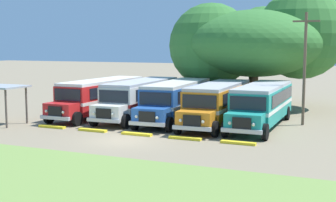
{
  "coord_description": "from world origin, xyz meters",
  "views": [
    {
      "loc": [
        13.0,
        -23.16,
        5.51
      ],
      "look_at": [
        0.0,
        6.47,
        1.6
      ],
      "focal_mm": 49.31,
      "sensor_mm": 36.0,
      "label": 1
    }
  ],
  "objects_px": {
    "parked_bus_slot_2": "(177,99)",
    "parked_bus_slot_4": "(262,103)",
    "parked_bus_slot_0": "(101,95)",
    "parked_bus_slot_3": "(218,101)",
    "utility_pole": "(305,66)",
    "parked_bus_slot_1": "(140,97)",
    "broad_shade_tree": "(257,41)"
  },
  "relations": [
    {
      "from": "parked_bus_slot_4",
      "to": "parked_bus_slot_2",
      "type": "bearing_deg",
      "value": -90.37
    },
    {
      "from": "parked_bus_slot_3",
      "to": "parked_bus_slot_4",
      "type": "height_order",
      "value": "same"
    },
    {
      "from": "parked_bus_slot_4",
      "to": "utility_pole",
      "type": "xyz_separation_m",
      "value": [
        2.53,
        1.45,
        2.55
      ]
    },
    {
      "from": "parked_bus_slot_2",
      "to": "broad_shade_tree",
      "type": "bearing_deg",
      "value": 154.49
    },
    {
      "from": "parked_bus_slot_0",
      "to": "parked_bus_slot_1",
      "type": "bearing_deg",
      "value": 97.93
    },
    {
      "from": "parked_bus_slot_4",
      "to": "parked_bus_slot_3",
      "type": "bearing_deg",
      "value": -84.83
    },
    {
      "from": "parked_bus_slot_1",
      "to": "broad_shade_tree",
      "type": "bearing_deg",
      "value": 141.46
    },
    {
      "from": "parked_bus_slot_4",
      "to": "broad_shade_tree",
      "type": "height_order",
      "value": "broad_shade_tree"
    },
    {
      "from": "parked_bus_slot_1",
      "to": "utility_pole",
      "type": "bearing_deg",
      "value": 94.34
    },
    {
      "from": "parked_bus_slot_1",
      "to": "parked_bus_slot_3",
      "type": "xyz_separation_m",
      "value": [
        6.36,
        -0.38,
        0.0
      ]
    },
    {
      "from": "utility_pole",
      "to": "parked_bus_slot_1",
      "type": "bearing_deg",
      "value": -173.42
    },
    {
      "from": "parked_bus_slot_2",
      "to": "parked_bus_slot_4",
      "type": "distance_m",
      "value": 6.37
    },
    {
      "from": "parked_bus_slot_2",
      "to": "broad_shade_tree",
      "type": "xyz_separation_m",
      "value": [
        3.79,
        9.44,
        4.28
      ]
    },
    {
      "from": "parked_bus_slot_0",
      "to": "parked_bus_slot_2",
      "type": "xyz_separation_m",
      "value": [
        6.35,
        0.32,
        0.0
      ]
    },
    {
      "from": "parked_bus_slot_1",
      "to": "parked_bus_slot_4",
      "type": "height_order",
      "value": "same"
    },
    {
      "from": "parked_bus_slot_2",
      "to": "utility_pole",
      "type": "height_order",
      "value": "utility_pole"
    },
    {
      "from": "parked_bus_slot_0",
      "to": "utility_pole",
      "type": "distance_m",
      "value": 15.57
    },
    {
      "from": "parked_bus_slot_0",
      "to": "parked_bus_slot_4",
      "type": "relative_size",
      "value": 1.0
    },
    {
      "from": "parked_bus_slot_2",
      "to": "parked_bus_slot_3",
      "type": "xyz_separation_m",
      "value": [
        3.28,
        -0.29,
        0.0
      ]
    },
    {
      "from": "parked_bus_slot_0",
      "to": "parked_bus_slot_4",
      "type": "xyz_separation_m",
      "value": [
        12.72,
        0.34,
        0.0
      ]
    },
    {
      "from": "parked_bus_slot_3",
      "to": "utility_pole",
      "type": "xyz_separation_m",
      "value": [
        5.63,
        1.76,
        2.55
      ]
    },
    {
      "from": "parked_bus_slot_1",
      "to": "parked_bus_slot_3",
      "type": "distance_m",
      "value": 6.37
    },
    {
      "from": "utility_pole",
      "to": "parked_bus_slot_4",
      "type": "bearing_deg",
      "value": -150.17
    },
    {
      "from": "parked_bus_slot_3",
      "to": "parked_bus_slot_4",
      "type": "distance_m",
      "value": 3.11
    },
    {
      "from": "parked_bus_slot_0",
      "to": "utility_pole",
      "type": "xyz_separation_m",
      "value": [
        15.26,
        1.8,
        2.55
      ]
    },
    {
      "from": "broad_shade_tree",
      "to": "utility_pole",
      "type": "height_order",
      "value": "broad_shade_tree"
    },
    {
      "from": "parked_bus_slot_1",
      "to": "parked_bus_slot_2",
      "type": "distance_m",
      "value": 3.08
    },
    {
      "from": "parked_bus_slot_0",
      "to": "parked_bus_slot_2",
      "type": "distance_m",
      "value": 6.36
    },
    {
      "from": "parked_bus_slot_3",
      "to": "parked_bus_slot_2",
      "type": "bearing_deg",
      "value": -97.11
    },
    {
      "from": "parked_bus_slot_3",
      "to": "broad_shade_tree",
      "type": "relative_size",
      "value": 0.73
    },
    {
      "from": "broad_shade_tree",
      "to": "parked_bus_slot_2",
      "type": "bearing_deg",
      "value": -111.86
    },
    {
      "from": "parked_bus_slot_2",
      "to": "parked_bus_slot_3",
      "type": "bearing_deg",
      "value": 81.32
    }
  ]
}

